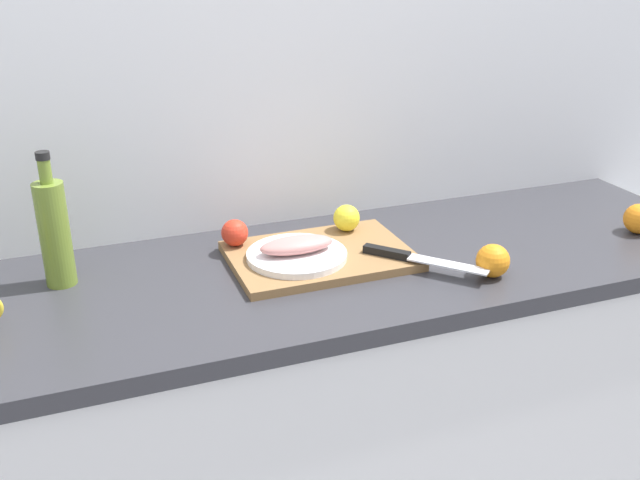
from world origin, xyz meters
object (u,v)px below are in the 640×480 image
at_px(cutting_board, 320,256).
at_px(fish_fillet, 297,245).
at_px(white_plate, 297,255).
at_px(lemon_0, 347,218).
at_px(chef_knife, 409,257).
at_px(orange_0, 493,261).
at_px(olive_oil_bottle, 54,232).

distance_m(cutting_board, fish_fillet, 0.08).
xyz_separation_m(white_plate, lemon_0, (0.17, 0.11, 0.03)).
xyz_separation_m(fish_fillet, chef_knife, (0.23, -0.10, -0.02)).
bearing_deg(fish_fillet, orange_0, -27.36).
bearing_deg(cutting_board, white_plate, -166.91).
bearing_deg(olive_oil_bottle, cutting_board, -8.31).
xyz_separation_m(white_plate, chef_knife, (0.23, -0.10, 0.00)).
height_order(fish_fillet, lemon_0, lemon_0).
bearing_deg(white_plate, lemon_0, 34.13).
height_order(cutting_board, fish_fillet, fish_fillet).
relative_size(cutting_board, white_plate, 1.81).
bearing_deg(orange_0, fish_fillet, 152.64).
distance_m(cutting_board, olive_oil_bottle, 0.58).
bearing_deg(orange_0, olive_oil_bottle, 161.56).
height_order(lemon_0, orange_0, lemon_0).
distance_m(lemon_0, olive_oil_bottle, 0.68).
height_order(white_plate, lemon_0, lemon_0).
bearing_deg(lemon_0, olive_oil_bottle, -178.47).
bearing_deg(white_plate, cutting_board, 13.09).
height_order(chef_knife, orange_0, orange_0).
bearing_deg(chef_knife, fish_fillet, -155.49).
bearing_deg(fish_fillet, white_plate, -90.00).
xyz_separation_m(cutting_board, chef_knife, (0.17, -0.11, 0.02)).
xyz_separation_m(cutting_board, orange_0, (0.32, -0.21, 0.03)).
height_order(lemon_0, olive_oil_bottle, olive_oil_bottle).
bearing_deg(fish_fillet, olive_oil_bottle, 169.11).
bearing_deg(chef_knife, lemon_0, 153.94).
distance_m(fish_fillet, orange_0, 0.43).
relative_size(chef_knife, olive_oil_bottle, 0.79).
xyz_separation_m(cutting_board, white_plate, (-0.06, -0.01, 0.02)).
distance_m(chef_knife, lemon_0, 0.22).
xyz_separation_m(olive_oil_bottle, orange_0, (0.89, -0.30, -0.08)).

